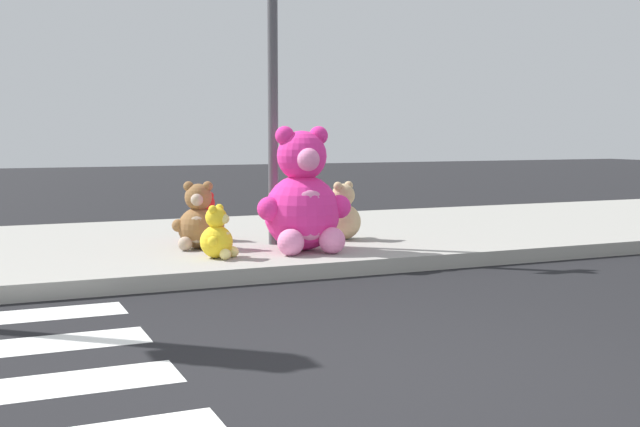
# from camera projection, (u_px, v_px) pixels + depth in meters

# --- Properties ---
(ground_plane) EXTENTS (60.00, 60.00, 0.00)m
(ground_plane) POSITION_uv_depth(u_px,v_px,m) (381.00, 385.00, 4.26)
(ground_plane) COLOR black
(sidewalk) EXTENTS (28.00, 4.40, 0.15)m
(sidewalk) POSITION_uv_depth(u_px,v_px,m) (167.00, 246.00, 9.01)
(sidewalk) COLOR #9E9B93
(sidewalk) RESTS_ON ground_plane
(sign_pole) EXTENTS (0.56, 0.11, 3.20)m
(sign_pole) POSITION_uv_depth(u_px,v_px,m) (273.00, 87.00, 8.49)
(sign_pole) COLOR #4C4C51
(sign_pole) RESTS_ON sidewalk
(plush_pink_large) EXTENTS (0.98, 0.88, 1.28)m
(plush_pink_large) POSITION_uv_depth(u_px,v_px,m) (303.00, 201.00, 8.12)
(plush_pink_large) COLOR #F22D93
(plush_pink_large) RESTS_ON sidewalk
(plush_red) EXTENTS (0.40, 0.38, 0.55)m
(plush_red) POSITION_uv_depth(u_px,v_px,m) (204.00, 221.00, 8.96)
(plush_red) COLOR red
(plush_red) RESTS_ON sidewalk
(plush_brown) EXTENTS (0.52, 0.50, 0.71)m
(plush_brown) POSITION_uv_depth(u_px,v_px,m) (198.00, 222.00, 8.29)
(plush_brown) COLOR olive
(plush_brown) RESTS_ON sidewalk
(plush_yellow) EXTENTS (0.37, 0.37, 0.52)m
(plush_yellow) POSITION_uv_depth(u_px,v_px,m) (218.00, 237.00, 7.66)
(plush_yellow) COLOR yellow
(plush_yellow) RESTS_ON sidewalk
(plush_tan) EXTENTS (0.48, 0.47, 0.66)m
(plush_tan) POSITION_uv_depth(u_px,v_px,m) (342.00, 216.00, 9.04)
(plush_tan) COLOR tan
(plush_tan) RESTS_ON sidewalk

